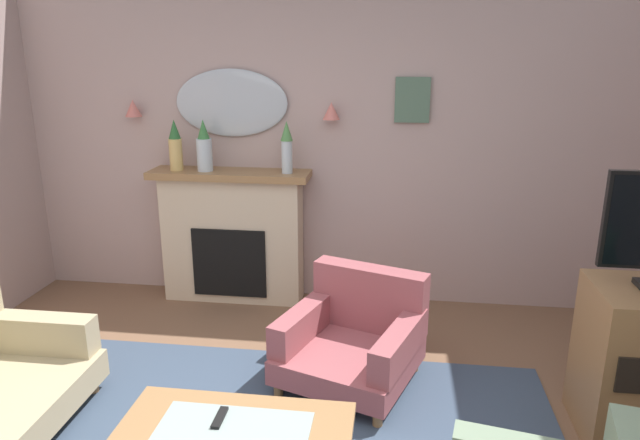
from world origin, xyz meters
TOP-DOWN VIEW (x-y plane):
  - wall_back at (0.00, 2.54)m, footprint 6.27×0.10m
  - fireplace at (-0.80, 2.32)m, footprint 1.36×0.36m
  - mantel_vase_centre at (-1.25, 2.29)m, footprint 0.11×0.11m
  - mantel_vase_left at (-1.00, 2.29)m, footprint 0.13×0.13m
  - mantel_vase_right at (-0.30, 2.29)m, footprint 0.10×0.10m
  - wall_mirror at (-0.80, 2.46)m, footprint 0.96×0.06m
  - wall_sconce_left at (-1.65, 2.41)m, footprint 0.14×0.14m
  - wall_sconce_right at (0.05, 2.41)m, footprint 0.14×0.14m
  - framed_picture at (0.70, 2.47)m, footprint 0.28×0.03m
  - tv_remote at (-0.20, -0.02)m, footprint 0.04×0.16m
  - armchair_by_coffee_table at (0.36, 1.16)m, footprint 1.03×1.04m

SIDE VIEW (x-z plane):
  - armchair_by_coffee_table at x=0.36m, z-range -0.05..0.66m
  - tv_remote at x=-0.20m, z-range 0.44..0.46m
  - fireplace at x=-0.80m, z-range -0.01..1.15m
  - mantel_vase_left at x=-1.00m, z-range 1.14..1.57m
  - mantel_vase_centre at x=-1.25m, z-range 1.15..1.58m
  - mantel_vase_right at x=-0.30m, z-range 1.17..1.60m
  - wall_back at x=0.00m, z-range 0.00..2.96m
  - wall_sconce_left at x=-1.65m, z-range 1.59..1.73m
  - wall_sconce_right at x=0.05m, z-range 1.59..1.73m
  - wall_mirror at x=-0.80m, z-range 1.43..1.99m
  - framed_picture at x=0.70m, z-range 1.57..1.93m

